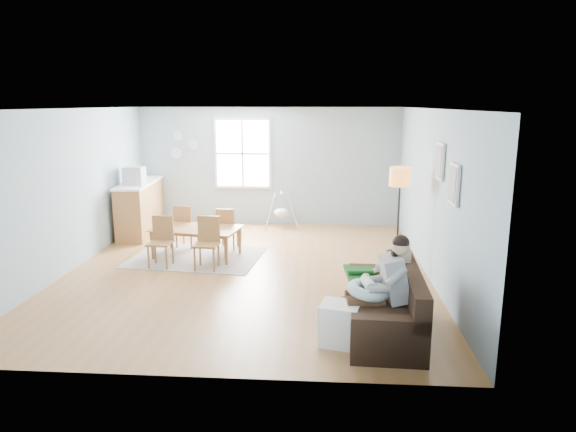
# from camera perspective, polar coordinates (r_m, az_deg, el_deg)

# --- Properties ---
(room) EXTENTS (8.40, 9.40, 3.90)m
(room) POSITION_cam_1_polar(r_m,az_deg,el_deg) (8.37, -4.76, 9.90)
(room) COLOR olive
(window) EXTENTS (1.32, 0.08, 1.62)m
(window) POSITION_cam_1_polar(r_m,az_deg,el_deg) (11.93, -5.05, 6.93)
(window) COLOR silver
(window) RESTS_ON room
(pictures) EXTENTS (0.05, 1.34, 0.74)m
(pictures) POSITION_cam_1_polar(r_m,az_deg,el_deg) (7.47, 17.19, 4.69)
(pictures) COLOR silver
(pictures) RESTS_ON room
(wall_plates) EXTENTS (0.67, 0.02, 0.66)m
(wall_plates) POSITION_cam_1_polar(r_m,az_deg,el_deg) (12.22, -11.63, 7.70)
(wall_plates) COLOR #9CB0BB
(wall_plates) RESTS_ON room
(sofa) EXTENTS (0.91, 2.00, 0.80)m
(sofa) POSITION_cam_1_polar(r_m,az_deg,el_deg) (6.62, 11.08, -10.03)
(sofa) COLOR black
(sofa) RESTS_ON room
(green_throw) EXTENTS (0.96, 0.81, 0.04)m
(green_throw) POSITION_cam_1_polar(r_m,az_deg,el_deg) (7.15, 10.11, -6.36)
(green_throw) COLOR #12501E
(green_throw) RESTS_ON sofa
(beige_pillow) EXTENTS (0.15, 0.49, 0.49)m
(beige_pillow) POSITION_cam_1_polar(r_m,az_deg,el_deg) (6.97, 12.57, -5.00)
(beige_pillow) COLOR #C8B399
(beige_pillow) RESTS_ON sofa
(father) EXTENTS (0.94, 0.45, 1.30)m
(father) POSITION_cam_1_polar(r_m,az_deg,el_deg) (6.20, 10.30, -7.53)
(father) COLOR gray
(father) RESTS_ON sofa
(nursing_pillow) EXTENTS (0.59, 0.58, 0.21)m
(nursing_pillow) POSITION_cam_1_polar(r_m,az_deg,el_deg) (6.22, 8.89, -8.14)
(nursing_pillow) COLOR #A9C6D3
(nursing_pillow) RESTS_ON father
(infant) EXTENTS (0.18, 0.37, 0.13)m
(infant) POSITION_cam_1_polar(r_m,az_deg,el_deg) (6.22, 8.87, -7.28)
(infant) COLOR silver
(infant) RESTS_ON nursing_pillow
(toddler) EXTENTS (0.49, 0.24, 0.78)m
(toddler) POSITION_cam_1_polar(r_m,az_deg,el_deg) (6.65, 10.45, -6.31)
(toddler) COLOR white
(toddler) RESTS_ON sofa
(floor_lamp) EXTENTS (0.35, 0.35, 1.76)m
(floor_lamp) POSITION_cam_1_polar(r_m,az_deg,el_deg) (8.68, 12.32, 3.33)
(floor_lamp) COLOR black
(floor_lamp) RESTS_ON room
(storage_cube) EXTENTS (0.52, 0.49, 0.50)m
(storage_cube) POSITION_cam_1_polar(r_m,az_deg,el_deg) (6.19, 5.70, -11.82)
(storage_cube) COLOR white
(storage_cube) RESTS_ON room
(rug) EXTENTS (2.47, 1.97, 0.01)m
(rug) POSITION_cam_1_polar(r_m,az_deg,el_deg) (9.66, -10.10, -4.48)
(rug) COLOR gray
(rug) RESTS_ON room
(dining_table) EXTENTS (1.70, 1.14, 0.55)m
(dining_table) POSITION_cam_1_polar(r_m,az_deg,el_deg) (9.59, -10.16, -2.94)
(dining_table) COLOR #9C5733
(dining_table) RESTS_ON rug
(chair_sw) EXTENTS (0.41, 0.41, 0.87)m
(chair_sw) POSITION_cam_1_polar(r_m,az_deg,el_deg) (9.17, -13.88, -2.43)
(chair_sw) COLOR brown
(chair_sw) RESTS_ON rug
(chair_se) EXTENTS (0.42, 0.42, 0.90)m
(chair_se) POSITION_cam_1_polar(r_m,az_deg,el_deg) (8.88, -8.94, -2.59)
(chair_se) COLOR brown
(chair_se) RESTS_ON rug
(chair_nw) EXTENTS (0.45, 0.45, 0.86)m
(chair_nw) POSITION_cam_1_polar(r_m,az_deg,el_deg) (10.20, -11.36, -0.88)
(chair_nw) COLOR brown
(chair_nw) RESTS_ON rug
(chair_ne) EXTENTS (0.40, 0.40, 0.83)m
(chair_ne) POSITION_cam_1_polar(r_m,az_deg,el_deg) (9.94, -6.83, -1.18)
(chair_ne) COLOR brown
(chair_ne) RESTS_ON rug
(counter) EXTENTS (0.75, 2.06, 1.13)m
(counter) POSITION_cam_1_polar(r_m,az_deg,el_deg) (11.60, -16.07, 0.94)
(counter) COLOR #9C5733
(counter) RESTS_ON room
(monitor) EXTENTS (0.42, 0.40, 0.37)m
(monitor) POSITION_cam_1_polar(r_m,az_deg,el_deg) (11.11, -16.74, 4.31)
(monitor) COLOR #A5A5A9
(monitor) RESTS_ON counter
(baby_swing) EXTENTS (0.89, 0.90, 0.81)m
(baby_swing) POSITION_cam_1_polar(r_m,az_deg,el_deg) (11.66, -0.74, 0.46)
(baby_swing) COLOR #A5A5A9
(baby_swing) RESTS_ON room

